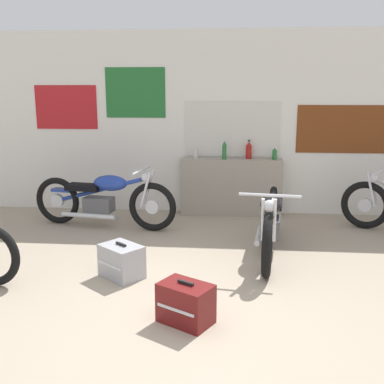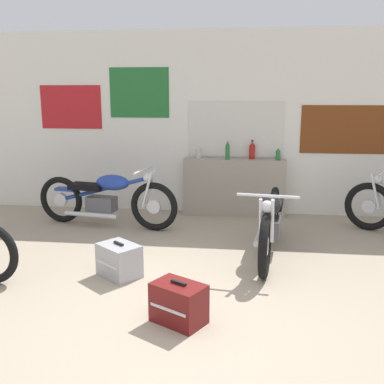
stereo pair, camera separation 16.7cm
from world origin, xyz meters
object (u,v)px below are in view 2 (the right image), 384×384
(bottle_left_center, at_px, (228,150))
(bottle_right_center, at_px, (278,154))
(bottle_center, at_px, (252,151))
(motorcycle_blue, at_px, (106,198))
(bottle_leftmost, at_px, (199,153))
(hard_case_darkred, at_px, (179,303))
(hard_case_silver, at_px, (119,260))
(motorcycle_black, at_px, (270,221))

(bottle_left_center, xyz_separation_m, bottle_right_center, (0.76, 0.03, -0.05))
(bottle_center, distance_m, motorcycle_blue, 2.31)
(bottle_leftmost, relative_size, motorcycle_blue, 0.10)
(bottle_center, height_order, hard_case_darkred, bottle_center)
(hard_case_silver, bearing_deg, bottle_center, 62.08)
(bottle_left_center, bearing_deg, bottle_right_center, 2.25)
(bottle_right_center, height_order, motorcycle_blue, bottle_right_center)
(bottle_leftmost, height_order, motorcycle_blue, bottle_leftmost)
(bottle_center, bearing_deg, bottle_leftmost, -175.49)
(bottle_center, xyz_separation_m, motorcycle_blue, (-2.05, -0.88, -0.59))
(bottle_leftmost, bearing_deg, bottle_right_center, -0.05)
(motorcycle_blue, distance_m, hard_case_darkred, 2.98)
(bottle_center, relative_size, hard_case_darkred, 0.56)
(bottle_left_center, bearing_deg, bottle_leftmost, 175.97)
(bottle_right_center, distance_m, hard_case_silver, 3.19)
(bottle_left_center, height_order, bottle_center, bottle_left_center)
(bottle_center, height_order, bottle_right_center, bottle_center)
(bottle_right_center, bearing_deg, motorcycle_blue, -161.53)
(motorcycle_black, bearing_deg, bottle_leftmost, 120.60)
(bottle_left_center, bearing_deg, motorcycle_black, -71.14)
(bottle_center, relative_size, motorcycle_blue, 0.14)
(bottle_center, bearing_deg, hard_case_silver, -117.92)
(bottle_center, height_order, motorcycle_black, bottle_center)
(bottle_right_center, relative_size, motorcycle_blue, 0.09)
(bottle_center, xyz_separation_m, hard_case_darkred, (-0.62, -3.48, -0.84))
(bottle_leftmost, xyz_separation_m, bottle_center, (0.81, 0.06, 0.04))
(motorcycle_black, height_order, motorcycle_blue, motorcycle_blue)
(bottle_right_center, height_order, motorcycle_black, bottle_right_center)
(bottle_right_center, xyz_separation_m, hard_case_darkred, (-1.01, -3.41, -0.80))
(bottle_center, distance_m, hard_case_silver, 3.06)
(bottle_left_center, distance_m, bottle_center, 0.38)
(bottle_leftmost, bearing_deg, hard_case_silver, -102.60)
(bottle_left_center, xyz_separation_m, hard_case_darkred, (-0.25, -3.38, -0.84))
(bottle_leftmost, bearing_deg, bottle_left_center, -4.03)
(motorcycle_black, distance_m, motorcycle_blue, 2.43)
(motorcycle_blue, bearing_deg, motorcycle_black, -21.77)
(bottle_left_center, height_order, motorcycle_black, bottle_left_center)
(bottle_right_center, distance_m, motorcycle_black, 1.81)
(bottle_left_center, bearing_deg, hard_case_silver, -111.89)
(bottle_right_center, bearing_deg, hard_case_silver, -124.85)
(hard_case_silver, bearing_deg, motorcycle_black, 27.30)
(motorcycle_black, xyz_separation_m, hard_case_darkred, (-0.83, -1.69, -0.24))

